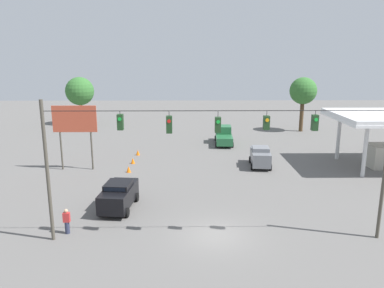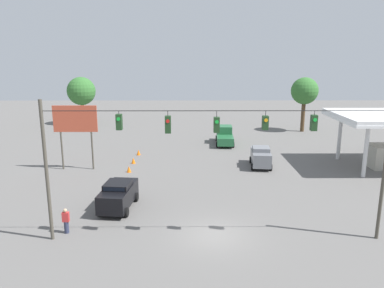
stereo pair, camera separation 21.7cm
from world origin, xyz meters
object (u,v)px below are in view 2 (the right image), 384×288
Objects in this scene: sedan_grey_oncoming_far at (261,156)px; traffic_cone_nearest at (107,210)px; overhead_signal_span at (215,150)px; roadside_billboard at (75,123)px; pedestrian at (66,221)px; tree_horizon_left at (81,91)px; traffic_cone_third at (123,180)px; traffic_cone_fifth at (133,161)px; tree_horizon_right at (305,91)px; traffic_cone_farthest at (139,152)px; traffic_cone_second at (115,195)px; sedan_black_parked_shoulder at (118,195)px; pickup_truck_green_oncoming_deep at (225,136)px; traffic_cone_fourth at (129,169)px.

sedan_grey_oncoming_far is 16.81m from traffic_cone_nearest.
overhead_signal_span is 16.31m from sedan_grey_oncoming_far.
pedestrian is (-3.13, 13.22, -3.66)m from roadside_billboard.
traffic_cone_nearest is (12.53, 11.18, -0.72)m from sedan_grey_oncoming_far.
sedan_grey_oncoming_far is at bearing -135.76° from pedestrian.
traffic_cone_nearest is at bearing -26.67° from overhead_signal_span.
tree_horizon_left is (11.16, -34.51, 4.87)m from traffic_cone_nearest.
traffic_cone_third is 6.13m from traffic_cone_fifth.
traffic_cone_third is 31.62m from tree_horizon_right.
traffic_cone_farthest is at bearing -90.28° from traffic_cone_third.
traffic_cone_second is at bearing 49.90° from tree_horizon_right.
traffic_cone_nearest is 1.00× the size of traffic_cone_farthest.
tree_horizon_right is at bearing -127.32° from sedan_black_parked_shoulder.
sedan_black_parked_shoulder is (6.46, -4.58, -4.37)m from overhead_signal_span.
pedestrian is at bearing -4.95° from overhead_signal_span.
traffic_cone_third is (9.88, 14.81, -0.68)m from pickup_truck_green_oncoming_deep.
pickup_truck_green_oncoming_deep is 14.77m from tree_horizon_right.
traffic_cone_fourth is at bearing -85.75° from sedan_black_parked_shoulder.
traffic_cone_farthest is (-0.06, -6.17, 0.00)m from traffic_cone_fourth.
roadside_billboard is at bearing 45.74° from traffic_cone_farthest.
overhead_signal_span is at bearing 130.72° from roadside_billboard.
sedan_black_parked_shoulder is 7.65× the size of traffic_cone_nearest.
traffic_cone_fifth is 0.10× the size of roadside_billboard.
traffic_cone_fourth and traffic_cone_farthest have the same top height.
pickup_truck_green_oncoming_deep is at bearing -114.90° from sedan_black_parked_shoulder.
roadside_billboard is (5.02, 5.16, 4.15)m from traffic_cone_farthest.
sedan_grey_oncoming_far is at bearing -146.46° from traffic_cone_second.
overhead_signal_span is 2.53× the size of tree_horizon_right.
pickup_truck_green_oncoming_deep is 9.62× the size of traffic_cone_third.
roadside_billboard is 3.86× the size of pedestrian.
pickup_truck_green_oncoming_deep is 9.62× the size of traffic_cone_nearest.
tree_horizon_left is at bearing -68.43° from traffic_cone_third.
sedan_black_parked_shoulder is 11.34m from traffic_cone_fifth.
traffic_cone_fifth is at bearing 36.93° from tree_horizon_right.
traffic_cone_second is at bearing 89.88° from traffic_cone_third.
traffic_cone_farthest is 8.31m from roadside_billboard.
tree_horizon_left reaches higher than sedan_grey_oncoming_far.
traffic_cone_fifth is 6.72m from roadside_billboard.
tree_horizon_right is at bearing -148.92° from traffic_cone_farthest.
traffic_cone_second and traffic_cone_fourth have the same top height.
overhead_signal_span is 3.18× the size of roadside_billboard.
pedestrian reaches higher than traffic_cone_fourth.
sedan_black_parked_shoulder is 0.61× the size of tree_horizon_left.
pickup_truck_green_oncoming_deep is (-2.82, -24.56, -4.39)m from overhead_signal_span.
pedestrian reaches higher than traffic_cone_second.
pickup_truck_green_oncoming_deep is 9.62× the size of traffic_cone_fourth.
traffic_cone_nearest is (9.92, 20.99, -0.68)m from pickup_truck_green_oncoming_deep.
overhead_signal_span is 10.06m from pedestrian.
traffic_cone_third is 1.00× the size of traffic_cone_fourth.
overhead_signal_span is at bearing 69.78° from sedan_grey_oncoming_far.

